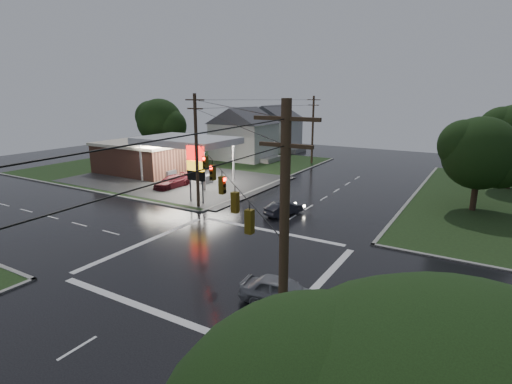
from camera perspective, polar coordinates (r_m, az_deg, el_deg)
The scene contains 15 objects.
ground at distance 27.58m, azimuth -5.08°, elevation -9.79°, with size 120.00×120.00×0.00m, color black.
grass_nw at distance 62.80m, azimuth -10.55°, elevation 3.75°, with size 36.00×36.00×0.08m, color black.
gas_station at distance 57.65m, azimuth -14.54°, elevation 5.15°, with size 26.20×18.00×5.60m.
pylon_sign at distance 40.58m, azimuth -8.62°, elevation 3.87°, with size 2.00×0.35×6.00m.
utility_pole_nw at distance 38.92m, azimuth -8.50°, elevation 5.98°, with size 2.20×0.32×11.00m.
utility_pole_se at distance 13.28m, azimuth 3.96°, elevation -10.17°, with size 2.20×0.32×11.00m.
utility_pole_n at distance 63.49m, azimuth 8.11°, elevation 8.91°, with size 2.20×0.32×10.50m.
traffic_signals at distance 25.61m, azimuth -5.39°, elevation 3.55°, with size 26.87×26.87×1.47m.
house_near at distance 67.11m, azimuth -1.74°, elevation 8.42°, with size 11.05×8.48×8.60m.
house_far at distance 77.93m, azimuth 2.42°, elevation 9.22°, with size 11.05×8.48×8.60m.
tree_nw_behind at distance 70.23m, azimuth -13.51°, elevation 9.75°, with size 8.93×7.60×10.00m.
tree_ne_near at distance 42.71m, azimuth 29.55°, elevation 4.80°, with size 7.99×6.80×8.98m.
car_north at distance 37.11m, azimuth 3.98°, elevation -2.34°, with size 1.35×3.87×1.28m, color #22232B.
car_crossing at distance 21.99m, azimuth 3.81°, elevation -14.05°, with size 1.87×4.64×1.58m, color gray.
car_pump at distance 48.52m, azimuth -11.88°, elevation 1.46°, with size 2.05×5.03×1.46m, color #51121A.
Camera 1 is at (14.89, -20.33, 11.20)m, focal length 28.00 mm.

